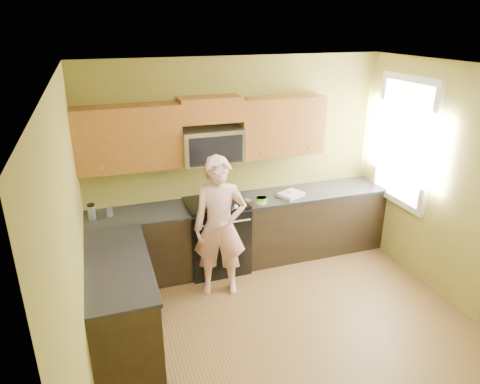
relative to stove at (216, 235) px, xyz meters
name	(u,v)px	position (x,y,z in m)	size (l,w,h in m)	color
floor	(298,341)	(0.40, -1.68, -0.47)	(4.00, 4.00, 0.00)	brown
ceiling	(315,73)	(0.40, -1.68, 2.23)	(4.00, 4.00, 0.00)	white
wall_back	(237,161)	(0.40, 0.32, 0.88)	(4.00, 4.00, 0.00)	olive
wall_left	(77,259)	(-1.60, -1.68, 0.88)	(4.00, 4.00, 0.00)	olive
wall_right	(475,197)	(2.40, -1.68, 0.88)	(4.00, 4.00, 0.00)	olive
cabinet_back_run	(245,232)	(0.40, 0.02, -0.03)	(4.00, 0.60, 0.88)	black
cabinet_left_run	(121,304)	(-1.30, -1.08, -0.03)	(0.60, 1.60, 0.88)	black
countertop_back	(245,201)	(0.40, 0.01, 0.43)	(4.00, 0.62, 0.04)	black
countertop_left	(118,264)	(-1.29, -1.08, 0.43)	(0.62, 1.60, 0.04)	black
stove	(216,235)	(0.00, 0.00, 0.00)	(0.76, 0.65, 0.95)	black
microwave	(212,161)	(0.00, 0.12, 0.97)	(0.76, 0.40, 0.42)	silver
upper_cab_left	(131,169)	(-0.99, 0.16, 0.97)	(1.22, 0.33, 0.75)	brown
upper_cab_right	(280,154)	(0.94, 0.16, 0.97)	(1.12, 0.33, 0.75)	brown
upper_cab_over_mw	(210,109)	(0.00, 0.16, 1.62)	(0.76, 0.33, 0.30)	brown
window	(404,142)	(2.38, -0.48, 1.17)	(0.06, 1.06, 1.66)	white
woman	(220,227)	(-0.10, -0.53, 0.38)	(0.62, 0.41, 1.71)	#F7807B
frying_pan	(224,208)	(0.04, -0.22, 0.47)	(0.28, 0.49, 0.06)	black
butter_tub	(261,203)	(0.56, -0.16, 0.45)	(0.14, 0.14, 0.10)	#FDFF43
toast_slice	(246,201)	(0.39, -0.04, 0.45)	(0.11, 0.11, 0.01)	#B27F47
napkin_a	(234,207)	(0.17, -0.23, 0.48)	(0.11, 0.12, 0.06)	silver
napkin_b	(290,194)	(1.01, -0.06, 0.48)	(0.12, 0.13, 0.07)	silver
dish_towel	(291,194)	(1.02, -0.07, 0.47)	(0.30, 0.24, 0.05)	white
travel_mug	(93,219)	(-1.50, 0.03, 0.44)	(0.09, 0.09, 0.19)	silver
glass_a	(110,211)	(-1.29, 0.05, 0.51)	(0.07, 0.07, 0.12)	silver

